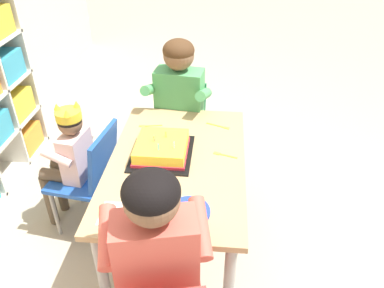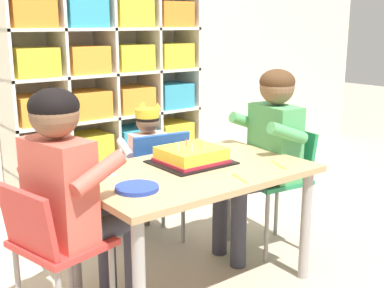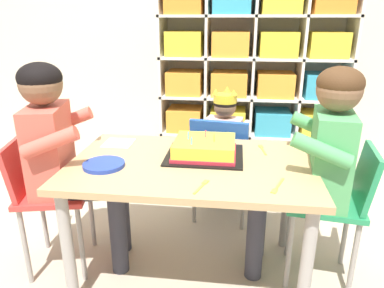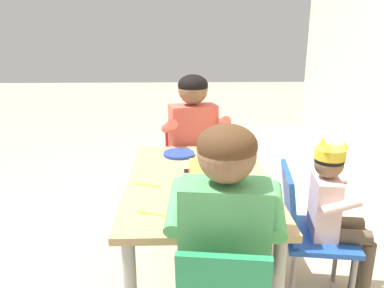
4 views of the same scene
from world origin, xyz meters
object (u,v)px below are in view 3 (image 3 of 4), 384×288
(classroom_chair_blue, at_px, (221,161))
(paper_plate_stack, at_px, (104,165))
(classroom_chair_guest_side, at_px, (336,201))
(guest_at_table_side, at_px, (316,155))
(child_with_crown, at_px, (225,137))
(fork_scattered_mid_table, at_px, (202,186))
(classroom_chair_adult_side, at_px, (45,189))
(birthday_cake_on_tray, at_px, (205,149))
(adult_helper_seated, at_px, (63,147))
(fork_beside_plate_stack, at_px, (262,149))
(fork_at_table_front_edge, at_px, (277,186))
(activity_table, at_px, (191,178))

(classroom_chair_blue, distance_m, paper_plate_stack, 0.82)
(classroom_chair_blue, bearing_deg, classroom_chair_guest_side, 148.09)
(classroom_chair_blue, bearing_deg, guest_at_table_side, 142.48)
(child_with_crown, bearing_deg, fork_scattered_mid_table, 94.43)
(classroom_chair_adult_side, bearing_deg, birthday_cake_on_tray, -94.76)
(adult_helper_seated, xyz_separation_m, birthday_cake_on_tray, (0.67, 0.08, -0.01))
(classroom_chair_adult_side, relative_size, fork_scattered_mid_table, 5.29)
(classroom_chair_adult_side, distance_m, fork_beside_plate_stack, 1.09)
(guest_at_table_side, xyz_separation_m, fork_beside_plate_stack, (-0.23, 0.14, -0.04))
(child_with_crown, distance_m, fork_at_table_front_edge, 0.88)
(fork_beside_plate_stack, bearing_deg, paper_plate_stack, -75.20)
(classroom_chair_adult_side, distance_m, adult_helper_seated, 0.24)
(classroom_chair_blue, bearing_deg, birthday_cake_on_tray, 89.97)
(classroom_chair_blue, height_order, fork_beside_plate_stack, classroom_chair_blue)
(classroom_chair_blue, height_order, fork_scattered_mid_table, classroom_chair_blue)
(paper_plate_stack, bearing_deg, classroom_chair_guest_side, 8.19)
(guest_at_table_side, distance_m, birthday_cake_on_tray, 0.51)
(guest_at_table_side, relative_size, fork_scattered_mid_table, 8.03)
(activity_table, relative_size, fork_scattered_mid_table, 8.54)
(classroom_chair_guest_side, relative_size, birthday_cake_on_tray, 1.91)
(activity_table, distance_m, adult_helper_seated, 0.62)
(activity_table, relative_size, fork_beside_plate_stack, 7.96)
(paper_plate_stack, height_order, fork_beside_plate_stack, paper_plate_stack)
(child_with_crown, xyz_separation_m, fork_beside_plate_stack, (0.20, -0.43, 0.09))
(guest_at_table_side, bearing_deg, fork_beside_plate_stack, -114.55)
(fork_scattered_mid_table, bearing_deg, birthday_cake_on_tray, -159.20)
(activity_table, distance_m, paper_plate_stack, 0.40)
(child_with_crown, bearing_deg, activity_table, 86.56)
(classroom_chair_blue, relative_size, birthday_cake_on_tray, 1.90)
(classroom_chair_guest_side, relative_size, guest_at_table_side, 0.66)
(fork_beside_plate_stack, bearing_deg, guest_at_table_side, 49.36)
(classroom_chair_adult_side, bearing_deg, activity_table, -100.93)
(classroom_chair_blue, relative_size, fork_scattered_mid_table, 5.31)
(guest_at_table_side, relative_size, paper_plate_stack, 5.68)
(child_with_crown, distance_m, classroom_chair_guest_side, 0.80)
(activity_table, bearing_deg, paper_plate_stack, -164.99)
(classroom_chair_adult_side, height_order, classroom_chair_guest_side, classroom_chair_guest_side)
(birthday_cake_on_tray, height_order, paper_plate_stack, birthday_cake_on_tray)
(activity_table, height_order, fork_scattered_mid_table, fork_scattered_mid_table)
(adult_helper_seated, relative_size, guest_at_table_side, 1.01)
(classroom_chair_adult_side, bearing_deg, guest_at_table_side, -98.72)
(classroom_chair_guest_side, distance_m, birthday_cake_on_tray, 0.66)
(activity_table, bearing_deg, classroom_chair_adult_side, -178.43)
(fork_at_table_front_edge, height_order, fork_scattered_mid_table, same)
(activity_table, xyz_separation_m, fork_beside_plate_stack, (0.33, 0.21, 0.08))
(fork_at_table_front_edge, xyz_separation_m, fork_scattered_mid_table, (-0.29, -0.03, 0.00))
(adult_helper_seated, relative_size, fork_at_table_front_edge, 7.38)
(activity_table, xyz_separation_m, adult_helper_seated, (-0.61, 0.00, 0.12))
(guest_at_table_side, bearing_deg, adult_helper_seated, -79.65)
(fork_at_table_front_edge, bearing_deg, classroom_chair_blue, 40.07)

